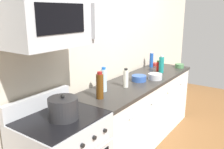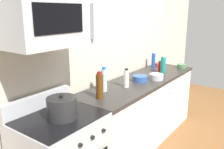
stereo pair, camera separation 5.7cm
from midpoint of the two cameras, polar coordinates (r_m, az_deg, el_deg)
The scene contains 15 objects.
ground_plane at distance 3.72m, azimuth 5.94°, elevation -14.83°, with size 6.44×6.44×0.00m, color brown.
back_wall at distance 3.49m, azimuth 0.60°, elevation 6.80°, with size 5.36×0.10×2.70m, color beige.
counter_unit at distance 3.52m, azimuth 6.15°, elevation -8.30°, with size 2.27×0.66×0.92m.
microwave at distance 2.08m, azimuth -15.21°, elevation 11.91°, with size 0.74×0.44×0.40m.
bottle_soda_blue at distance 4.09m, azimuth 8.91°, elevation 3.45°, with size 0.06×0.06×0.26m.
bottle_sparkling_teal at distance 3.74m, azimuth 11.18°, elevation 2.36°, with size 0.08×0.08×0.27m.
bottle_water_clear at distance 2.81m, azimuth -2.54°, elevation -1.30°, with size 0.07×0.07×0.29m.
bottle_hot_sauce_red at distance 3.83m, azimuth 10.43°, elevation 1.95°, with size 0.05×0.05×0.17m.
bottle_wine_amber at distance 2.58m, azimuth -3.61°, elevation -2.70°, with size 0.08×0.08×0.30m.
bottle_vinegar_white at distance 2.97m, azimuth 2.73°, elevation -0.90°, with size 0.06×0.06×0.24m.
bowl_steel_prep at distance 3.37m, azimuth 9.70°, elevation -0.43°, with size 0.19×0.19×0.08m.
bowl_blue_mixing at distance 3.26m, azimuth 5.90°, elevation -0.85°, with size 0.20×0.20×0.08m.
bowl_red_small at distance 4.23m, azimuth 9.80°, elevation 2.44°, with size 0.10×0.10×0.05m.
bowl_green_glaze at distance 4.15m, azimuth 15.28°, elevation 2.02°, with size 0.14×0.14×0.06m.
stockpot at distance 2.16m, azimuth -12.20°, elevation -7.82°, with size 0.26×0.26×0.22m.
Camera 1 is at (-2.87, -1.51, 1.84)m, focal length 38.65 mm.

